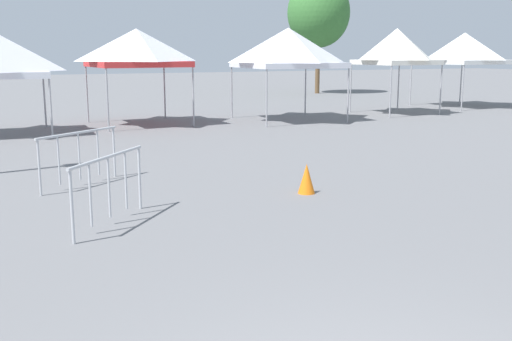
{
  "coord_description": "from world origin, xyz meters",
  "views": [
    {
      "loc": [
        -2.45,
        -2.8,
        2.61
      ],
      "look_at": [
        0.36,
        3.23,
        1.3
      ],
      "focal_mm": 42.62,
      "sensor_mm": 36.0,
      "label": 1
    }
  ],
  "objects_px": {
    "canopy_tent_left_of_center": "(397,47)",
    "traffic_cone_lot_center": "(307,179)",
    "crowd_barrier_near_person": "(79,148)",
    "tree_behind_tents_left": "(319,13)",
    "canopy_tent_behind_center": "(464,48)",
    "canopy_tent_far_left": "(137,48)",
    "canopy_tent_center": "(288,48)",
    "crowd_barrier_mid_lot": "(108,176)"
  },
  "relations": [
    {
      "from": "canopy_tent_center",
      "to": "traffic_cone_lot_center",
      "type": "distance_m",
      "value": 12.53
    },
    {
      "from": "canopy_tent_left_of_center",
      "to": "traffic_cone_lot_center",
      "type": "relative_size",
      "value": 6.33
    },
    {
      "from": "tree_behind_tents_left",
      "to": "crowd_barrier_near_person",
      "type": "xyz_separation_m",
      "value": [
        -17.97,
        -21.2,
        -4.17
      ]
    },
    {
      "from": "canopy_tent_center",
      "to": "traffic_cone_lot_center",
      "type": "relative_size",
      "value": 6.33
    },
    {
      "from": "canopy_tent_left_of_center",
      "to": "crowd_barrier_mid_lot",
      "type": "distance_m",
      "value": 18.91
    },
    {
      "from": "canopy_tent_far_left",
      "to": "tree_behind_tents_left",
      "type": "distance_m",
      "value": 18.59
    },
    {
      "from": "canopy_tent_center",
      "to": "crowd_barrier_near_person",
      "type": "distance_m",
      "value": 12.67
    },
    {
      "from": "canopy_tent_far_left",
      "to": "canopy_tent_behind_center",
      "type": "height_order",
      "value": "canopy_tent_behind_center"
    },
    {
      "from": "canopy_tent_behind_center",
      "to": "tree_behind_tents_left",
      "type": "bearing_deg",
      "value": 98.14
    },
    {
      "from": "crowd_barrier_near_person",
      "to": "tree_behind_tents_left",
      "type": "bearing_deg",
      "value": 49.72
    },
    {
      "from": "canopy_tent_center",
      "to": "canopy_tent_left_of_center",
      "type": "height_order",
      "value": "canopy_tent_left_of_center"
    },
    {
      "from": "canopy_tent_center",
      "to": "crowd_barrier_mid_lot",
      "type": "relative_size",
      "value": 2.21
    },
    {
      "from": "canopy_tent_behind_center",
      "to": "tree_behind_tents_left",
      "type": "distance_m",
      "value": 11.21
    },
    {
      "from": "tree_behind_tents_left",
      "to": "canopy_tent_far_left",
      "type": "bearing_deg",
      "value": -140.96
    },
    {
      "from": "canopy_tent_left_of_center",
      "to": "crowd_barrier_mid_lot",
      "type": "xyz_separation_m",
      "value": [
        -14.52,
        -11.94,
        -2.05
      ]
    },
    {
      "from": "canopy_tent_center",
      "to": "canopy_tent_left_of_center",
      "type": "xyz_separation_m",
      "value": [
        5.33,
        0.38,
        0.06
      ]
    },
    {
      "from": "tree_behind_tents_left",
      "to": "crowd_barrier_mid_lot",
      "type": "height_order",
      "value": "tree_behind_tents_left"
    },
    {
      "from": "traffic_cone_lot_center",
      "to": "crowd_barrier_mid_lot",
      "type": "bearing_deg",
      "value": -171.76
    },
    {
      "from": "traffic_cone_lot_center",
      "to": "crowd_barrier_near_person",
      "type": "bearing_deg",
      "value": 146.15
    },
    {
      "from": "canopy_tent_behind_center",
      "to": "tree_behind_tents_left",
      "type": "relative_size",
      "value": 0.52
    },
    {
      "from": "canopy_tent_left_of_center",
      "to": "crowd_barrier_near_person",
      "type": "height_order",
      "value": "canopy_tent_left_of_center"
    },
    {
      "from": "canopy_tent_far_left",
      "to": "canopy_tent_center",
      "type": "xyz_separation_m",
      "value": [
        5.52,
        -1.04,
        0.01
      ]
    },
    {
      "from": "traffic_cone_lot_center",
      "to": "tree_behind_tents_left",
      "type": "bearing_deg",
      "value": 58.96
    },
    {
      "from": "canopy_tent_center",
      "to": "canopy_tent_behind_center",
      "type": "height_order",
      "value": "canopy_tent_center"
    },
    {
      "from": "canopy_tent_far_left",
      "to": "canopy_tent_left_of_center",
      "type": "relative_size",
      "value": 0.96
    },
    {
      "from": "canopy_tent_far_left",
      "to": "traffic_cone_lot_center",
      "type": "xyz_separation_m",
      "value": [
        0.08,
        -12.06,
        -2.45
      ]
    },
    {
      "from": "crowd_barrier_mid_lot",
      "to": "crowd_barrier_near_person",
      "type": "distance_m",
      "value": 3.03
    },
    {
      "from": "canopy_tent_far_left",
      "to": "crowd_barrier_near_person",
      "type": "relative_size",
      "value": 1.97
    },
    {
      "from": "canopy_tent_left_of_center",
      "to": "canopy_tent_behind_center",
      "type": "bearing_deg",
      "value": 15.58
    },
    {
      "from": "canopy_tent_far_left",
      "to": "traffic_cone_lot_center",
      "type": "height_order",
      "value": "canopy_tent_far_left"
    },
    {
      "from": "crowd_barrier_near_person",
      "to": "traffic_cone_lot_center",
      "type": "relative_size",
      "value": 3.08
    },
    {
      "from": "tree_behind_tents_left",
      "to": "crowd_barrier_near_person",
      "type": "relative_size",
      "value": 4.09
    },
    {
      "from": "canopy_tent_left_of_center",
      "to": "tree_behind_tents_left",
      "type": "height_order",
      "value": "tree_behind_tents_left"
    },
    {
      "from": "crowd_barrier_near_person",
      "to": "crowd_barrier_mid_lot",
      "type": "bearing_deg",
      "value": -90.77
    },
    {
      "from": "canopy_tent_far_left",
      "to": "canopy_tent_behind_center",
      "type": "relative_size",
      "value": 0.92
    },
    {
      "from": "tree_behind_tents_left",
      "to": "crowd_barrier_near_person",
      "type": "distance_m",
      "value": 28.11
    },
    {
      "from": "canopy_tent_left_of_center",
      "to": "traffic_cone_lot_center",
      "type": "xyz_separation_m",
      "value": [
        -10.77,
        -11.4,
        -2.52
      ]
    },
    {
      "from": "canopy_tent_behind_center",
      "to": "tree_behind_tents_left",
      "type": "xyz_separation_m",
      "value": [
        -1.56,
        10.89,
        2.19
      ]
    },
    {
      "from": "canopy_tent_left_of_center",
      "to": "canopy_tent_center",
      "type": "bearing_deg",
      "value": -175.96
    },
    {
      "from": "traffic_cone_lot_center",
      "to": "canopy_tent_left_of_center",
      "type": "bearing_deg",
      "value": 46.62
    },
    {
      "from": "canopy_tent_center",
      "to": "crowd_barrier_mid_lot",
      "type": "distance_m",
      "value": 14.9
    },
    {
      "from": "canopy_tent_far_left",
      "to": "tree_behind_tents_left",
      "type": "height_order",
      "value": "tree_behind_tents_left"
    }
  ]
}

